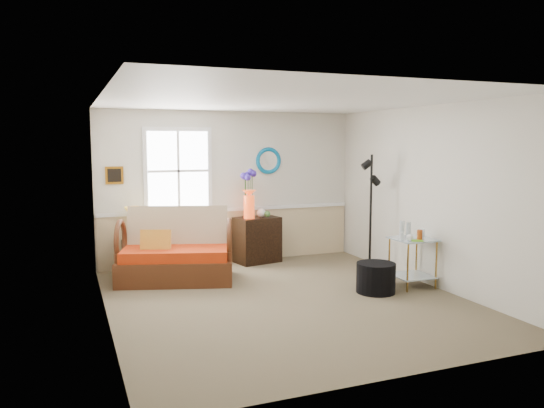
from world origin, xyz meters
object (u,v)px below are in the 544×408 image
object	(u,v)px
lamp_stand	(135,255)
cabinet	(257,240)
side_table	(412,262)
ottoman	(376,278)
loveseat	(176,245)
floor_lamp	(371,213)

from	to	relation	value
lamp_stand	cabinet	xyz separation A→B (m)	(2.07, -0.02, 0.12)
lamp_stand	side_table	world-z (taller)	side_table
lamp_stand	ottoman	world-z (taller)	lamp_stand
loveseat	cabinet	world-z (taller)	loveseat
loveseat	cabinet	bearing A→B (deg)	42.94
loveseat	lamp_stand	distance (m)	0.96
loveseat	floor_lamp	xyz separation A→B (m)	(3.04, -0.52, 0.39)
loveseat	floor_lamp	world-z (taller)	floor_lamp
cabinet	floor_lamp	size ratio (longest dim) A/B	0.42
ottoman	loveseat	bearing A→B (deg)	146.51
cabinet	loveseat	bearing A→B (deg)	-165.84
loveseat	floor_lamp	size ratio (longest dim) A/B	0.89
lamp_stand	ottoman	bearing A→B (deg)	-38.94
side_table	ottoman	xyz separation A→B (m)	(-0.65, -0.07, -0.15)
side_table	floor_lamp	world-z (taller)	floor_lamp
loveseat	lamp_stand	bearing A→B (deg)	140.74
lamp_stand	floor_lamp	bearing A→B (deg)	-20.04
loveseat	cabinet	distance (m)	1.74
cabinet	ottoman	world-z (taller)	cabinet
loveseat	side_table	size ratio (longest dim) A/B	2.36
side_table	ottoman	distance (m)	0.67
side_table	floor_lamp	bearing A→B (deg)	93.83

